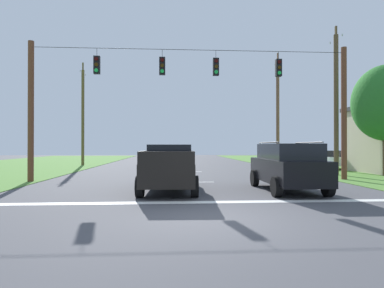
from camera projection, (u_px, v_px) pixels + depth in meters
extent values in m
plane|color=#47474C|center=(209.00, 219.00, 8.22)|extent=(120.00, 120.00, 0.00)
cube|color=white|center=(200.00, 202.00, 10.71)|extent=(14.94, 0.45, 0.01)
cube|color=white|center=(190.00, 182.00, 16.70)|extent=(2.50, 0.15, 0.01)
cube|color=white|center=(185.00, 172.00, 23.54)|extent=(2.50, 0.15, 0.01)
cube|color=white|center=(182.00, 166.00, 29.54)|extent=(2.50, 0.15, 0.01)
cube|color=white|center=(180.00, 161.00, 39.37)|extent=(2.50, 0.15, 0.01)
cylinder|color=brown|center=(31.00, 111.00, 16.83)|extent=(0.30, 0.30, 7.43)
cylinder|color=brown|center=(344.00, 113.00, 17.89)|extent=(0.30, 0.30, 7.43)
cylinder|color=black|center=(192.00, 50.00, 17.38)|extent=(17.03, 0.02, 0.02)
cylinder|color=black|center=(97.00, 52.00, 17.06)|extent=(0.02, 0.02, 0.43)
cube|color=black|center=(97.00, 65.00, 17.06)|extent=(0.32, 0.24, 0.95)
cylinder|color=#310503|center=(96.00, 59.00, 16.92)|extent=(0.20, 0.04, 0.20)
cylinder|color=#352203|center=(96.00, 64.00, 16.92)|extent=(0.20, 0.04, 0.20)
cylinder|color=green|center=(96.00, 70.00, 16.92)|extent=(0.20, 0.04, 0.20)
cylinder|color=black|center=(162.00, 53.00, 17.28)|extent=(0.02, 0.02, 0.43)
cube|color=black|center=(162.00, 66.00, 17.28)|extent=(0.32, 0.24, 0.95)
cylinder|color=#310503|center=(162.00, 60.00, 17.14)|extent=(0.20, 0.04, 0.20)
cylinder|color=#352203|center=(162.00, 66.00, 17.14)|extent=(0.20, 0.04, 0.20)
cylinder|color=green|center=(162.00, 71.00, 17.13)|extent=(0.20, 0.04, 0.20)
cylinder|color=black|center=(216.00, 54.00, 17.46)|extent=(0.02, 0.02, 0.43)
cube|color=black|center=(216.00, 67.00, 17.46)|extent=(0.32, 0.24, 0.95)
cylinder|color=#310503|center=(216.00, 61.00, 17.32)|extent=(0.20, 0.04, 0.20)
cylinder|color=#352203|center=(216.00, 66.00, 17.32)|extent=(0.20, 0.04, 0.20)
cylinder|color=green|center=(216.00, 72.00, 17.32)|extent=(0.20, 0.04, 0.20)
cylinder|color=black|center=(279.00, 55.00, 17.68)|extent=(0.02, 0.02, 0.43)
cube|color=black|center=(279.00, 68.00, 17.68)|extent=(0.32, 0.24, 0.95)
cylinder|color=#310503|center=(279.00, 62.00, 17.54)|extent=(0.20, 0.04, 0.20)
cylinder|color=#352203|center=(279.00, 67.00, 17.54)|extent=(0.20, 0.04, 0.20)
cylinder|color=green|center=(279.00, 73.00, 17.53)|extent=(0.20, 0.04, 0.20)
cube|color=black|center=(169.00, 171.00, 13.57)|extent=(2.16, 5.46, 0.85)
cube|color=black|center=(170.00, 152.00, 14.22)|extent=(1.91, 1.95, 0.70)
cube|color=black|center=(143.00, 157.00, 12.19)|extent=(0.17, 2.38, 0.45)
cube|color=black|center=(192.00, 157.00, 12.25)|extent=(0.17, 2.38, 0.45)
cube|color=black|center=(166.00, 158.00, 10.93)|extent=(1.96, 0.16, 0.45)
cylinder|color=black|center=(150.00, 177.00, 15.37)|extent=(0.30, 0.81, 0.80)
cylinder|color=black|center=(191.00, 177.00, 15.43)|extent=(0.30, 0.81, 0.80)
cylinder|color=black|center=(140.00, 187.00, 11.70)|extent=(0.30, 0.81, 0.80)
cylinder|color=black|center=(195.00, 186.00, 11.76)|extent=(0.30, 0.81, 0.80)
cube|color=black|center=(287.00, 170.00, 13.49)|extent=(2.00, 4.82, 0.95)
cube|color=black|center=(288.00, 152.00, 13.35)|extent=(1.83, 3.22, 0.65)
cylinder|color=black|center=(268.00, 143.00, 13.31)|extent=(0.08, 2.72, 0.05)
cylinder|color=black|center=(308.00, 143.00, 13.40)|extent=(0.08, 2.72, 0.05)
cylinder|color=black|center=(255.00, 178.00, 15.07)|extent=(0.27, 0.76, 0.76)
cylinder|color=black|center=(295.00, 178.00, 15.17)|extent=(0.27, 0.76, 0.76)
cylinder|color=black|center=(276.00, 187.00, 11.81)|extent=(0.27, 0.76, 0.76)
cylinder|color=black|center=(328.00, 186.00, 11.91)|extent=(0.27, 0.76, 0.76)
cube|color=silver|center=(329.00, 161.00, 26.79)|extent=(1.99, 4.38, 0.70)
cube|color=black|center=(329.00, 153.00, 26.80)|extent=(1.71, 2.17, 0.50)
cylinder|color=black|center=(350.00, 166.00, 25.48)|extent=(0.25, 0.65, 0.64)
cylinder|color=black|center=(328.00, 166.00, 25.28)|extent=(0.25, 0.65, 0.64)
cylinder|color=black|center=(330.00, 164.00, 28.30)|extent=(0.25, 0.65, 0.64)
cylinder|color=black|center=(311.00, 164.00, 28.10)|extent=(0.25, 0.65, 0.64)
cylinder|color=brown|center=(336.00, 105.00, 20.71)|extent=(0.29, 0.29, 9.12)
cube|color=brown|center=(336.00, 41.00, 20.74)|extent=(0.12, 0.12, 1.92)
cylinder|color=#B2B7BC|center=(330.00, 43.00, 21.51)|extent=(0.08, 0.08, 0.12)
cylinder|color=#B2B7BC|center=(342.00, 35.00, 19.98)|extent=(0.08, 0.08, 0.12)
cylinder|color=brown|center=(278.00, 112.00, 32.29)|extent=(0.32, 0.32, 10.63)
cube|color=brown|center=(278.00, 64.00, 32.32)|extent=(0.12, 0.12, 2.15)
cylinder|color=#B2B7BC|center=(275.00, 65.00, 33.18)|extent=(0.08, 0.08, 0.12)
cylinder|color=#B2B7BC|center=(281.00, 60.00, 31.46)|extent=(0.08, 0.08, 0.12)
cylinder|color=brown|center=(83.00, 118.00, 31.08)|extent=(0.28, 0.28, 9.29)
cube|color=brown|center=(83.00, 74.00, 31.11)|extent=(0.12, 0.12, 2.25)
cylinder|color=#B2B7BC|center=(85.00, 75.00, 32.01)|extent=(0.08, 0.08, 0.12)
cylinder|color=#B2B7BC|center=(80.00, 71.00, 30.21)|extent=(0.08, 0.08, 0.12)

